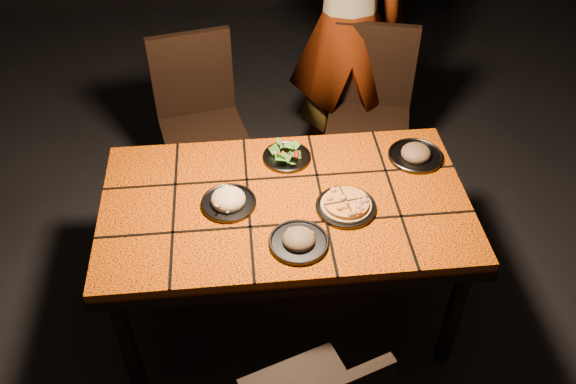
{
  "coord_description": "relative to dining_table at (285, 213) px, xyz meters",
  "views": [
    {
      "loc": [
        -0.18,
        -1.93,
        2.56
      ],
      "look_at": [
        0.01,
        -0.03,
        0.82
      ],
      "focal_mm": 38.0,
      "sensor_mm": 36.0,
      "label": 1
    }
  ],
  "objects": [
    {
      "name": "plate_pasta",
      "position": [
        -0.25,
        -0.0,
        0.1
      ],
      "size": [
        0.24,
        0.24,
        0.08
      ],
      "color": "#323136",
      "rests_on": "dining_table"
    },
    {
      "name": "plate_salad",
      "position": [
        0.04,
        0.28,
        0.1
      ],
      "size": [
        0.23,
        0.23,
        0.07
      ],
      "color": "#323136",
      "rests_on": "dining_table"
    },
    {
      "name": "diner",
      "position": [
        0.46,
        1.17,
        0.27
      ],
      "size": [
        0.7,
        0.46,
        1.89
      ],
      "primitive_type": "imported",
      "rotation": [
        0.0,
        0.0,
        3.12
      ],
      "color": "brown",
      "rests_on": "ground"
    },
    {
      "name": "plate_mushroom_a",
      "position": [
        0.03,
        -0.26,
        0.1
      ],
      "size": [
        0.25,
        0.25,
        0.08
      ],
      "color": "#323136",
      "rests_on": "dining_table"
    },
    {
      "name": "chair_far_left",
      "position": [
        -0.4,
        0.96,
        -0.09
      ],
      "size": [
        0.54,
        0.54,
        1.01
      ],
      "rotation": [
        0.0,
        0.0,
        0.21
      ],
      "color": "black",
      "rests_on": "ground"
    },
    {
      "name": "plate_mushroom_b",
      "position": [
        0.64,
        0.23,
        0.1
      ],
      "size": [
        0.26,
        0.26,
        0.08
      ],
      "color": "#323136",
      "rests_on": "dining_table"
    },
    {
      "name": "plate_pizza",
      "position": [
        0.25,
        -0.08,
        0.1
      ],
      "size": [
        0.26,
        0.26,
        0.04
      ],
      "color": "#323136",
      "rests_on": "dining_table"
    },
    {
      "name": "room_shell",
      "position": [
        0.0,
        0.0,
        0.83
      ],
      "size": [
        6.04,
        7.04,
        3.08
      ],
      "color": "black",
      "rests_on": "ground"
    },
    {
      "name": "dining_table",
      "position": [
        0.0,
        0.0,
        0.0
      ],
      "size": [
        1.62,
        0.92,
        0.75
      ],
      "color": "#DA5506",
      "rests_on": "ground"
    },
    {
      "name": "chair_far_right",
      "position": [
        0.58,
        0.93,
        -0.08
      ],
      "size": [
        0.57,
        0.57,
        1.02
      ],
      "rotation": [
        0.0,
        0.0,
        -0.26
      ],
      "color": "black",
      "rests_on": "ground"
    }
  ]
}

